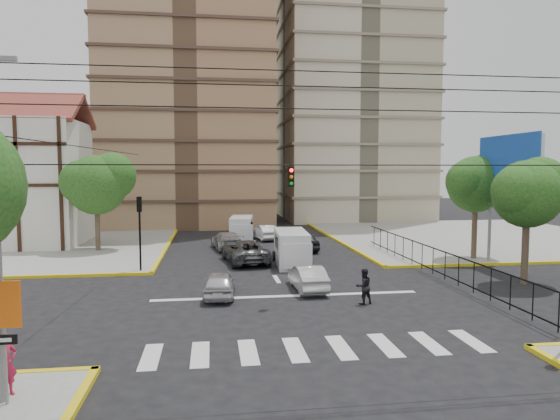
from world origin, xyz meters
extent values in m
plane|color=black|center=(0.00, 0.00, 0.00)|extent=(160.00, 160.00, 0.00)
cube|color=gray|center=(-20.00, 20.00, 0.07)|extent=(26.00, 26.00, 0.15)
cube|color=gray|center=(20.00, 20.00, 0.07)|extent=(26.00, 26.00, 0.15)
cube|color=silver|center=(0.00, -6.00, 0.01)|extent=(12.00, 2.40, 0.01)
cube|color=silver|center=(0.00, 1.20, 0.01)|extent=(13.00, 0.40, 0.01)
cube|color=#A27451|center=(-6.00, 36.00, 24.00)|extent=(18.00, 16.00, 48.00)
cube|color=tan|center=(14.00, 40.00, 24.00)|extent=(17.00, 16.00, 48.00)
cube|color=silver|center=(-19.00, 20.00, 5.00)|extent=(10.00, 8.00, 10.00)
cube|color=maroon|center=(-19.00, 18.10, 10.90)|extent=(10.80, 4.25, 2.65)
cube|color=maroon|center=(-19.00, 21.90, 10.90)|extent=(10.80, 4.25, 2.65)
cylinder|color=slate|center=(14.50, 4.00, 2.15)|extent=(0.20, 0.20, 4.00)
cylinder|color=slate|center=(14.50, 8.00, 2.15)|extent=(0.20, 0.20, 4.00)
cube|color=silver|center=(14.50, 6.00, 6.15)|extent=(0.25, 6.00, 4.00)
cube|color=blue|center=(14.30, 6.00, 6.15)|extent=(0.08, 6.20, 4.20)
cylinder|color=#473828|center=(13.00, 2.00, 2.10)|extent=(0.36, 0.36, 4.20)
sphere|color=#144818|center=(13.00, 2.00, 4.84)|extent=(3.60, 3.60, 3.60)
sphere|color=#144818|center=(13.90, 2.30, 5.38)|extent=(2.88, 2.88, 2.88)
sphere|color=#144818|center=(12.28, 1.70, 5.03)|extent=(2.70, 2.70, 2.70)
cylinder|color=#473828|center=(14.00, 9.00, 2.24)|extent=(0.36, 0.36, 4.48)
sphere|color=#144818|center=(14.00, 9.00, 5.16)|extent=(3.80, 3.80, 3.80)
sphere|color=#144818|center=(14.95, 9.30, 5.73)|extent=(3.04, 3.04, 3.04)
sphere|color=#144818|center=(13.24, 8.70, 5.35)|extent=(2.85, 2.85, 2.85)
cylinder|color=#473828|center=(-12.00, 16.00, 2.10)|extent=(0.36, 0.36, 4.20)
sphere|color=#144818|center=(-12.00, 16.00, 5.00)|extent=(4.40, 4.40, 4.40)
sphere|color=#144818|center=(-10.90, 16.30, 5.67)|extent=(3.52, 3.52, 3.52)
sphere|color=#144818|center=(-12.88, 15.70, 5.22)|extent=(3.30, 3.30, 3.30)
cylinder|color=black|center=(-7.80, 7.80, 1.90)|extent=(0.12, 0.12, 3.50)
cube|color=black|center=(-7.80, 7.80, 4.10)|extent=(0.28, 0.22, 0.90)
sphere|color=#FF0C0C|center=(-7.80, 7.80, 4.40)|extent=(0.17, 0.17, 0.17)
cube|color=black|center=(0.00, 0.00, 5.80)|extent=(0.28, 0.22, 0.90)
cylinder|color=black|center=(0.00, -9.00, 6.25)|extent=(18.00, 0.03, 0.03)
cylinder|color=slate|center=(-8.80, -9.20, 1.75)|extent=(0.08, 0.08, 3.20)
cube|color=#E5590C|center=(-8.80, -9.25, 2.75)|extent=(0.90, 0.06, 1.20)
cube|color=black|center=(-8.80, -9.25, 1.85)|extent=(0.65, 0.05, 0.25)
cube|color=silver|center=(1.49, 9.11, 1.10)|extent=(2.16, 4.86, 2.19)
cube|color=silver|center=(1.49, 7.20, 0.95)|extent=(1.87, 1.24, 1.52)
cube|color=black|center=(1.49, 6.87, 1.48)|extent=(1.77, 0.20, 0.86)
cylinder|color=black|center=(0.59, 7.59, 0.33)|extent=(0.25, 0.67, 0.67)
cylinder|color=black|center=(2.40, 7.59, 0.33)|extent=(0.25, 0.67, 0.67)
cylinder|color=black|center=(0.59, 10.63, 0.33)|extent=(0.25, 0.67, 0.67)
cylinder|color=black|center=(2.40, 10.63, 0.33)|extent=(0.25, 0.67, 0.67)
cube|color=silver|center=(-1.01, 20.99, 1.02)|extent=(2.33, 4.64, 2.05)
cube|color=silver|center=(-1.01, 19.21, 0.89)|extent=(1.81, 1.28, 1.42)
cube|color=black|center=(-1.01, 18.90, 1.38)|extent=(1.65, 0.31, 0.80)
cylinder|color=black|center=(-1.85, 19.57, 0.31)|extent=(0.25, 0.62, 0.62)
cylinder|color=black|center=(-0.16, 19.57, 0.31)|extent=(0.25, 0.62, 0.62)
cylinder|color=black|center=(-1.85, 22.42, 0.31)|extent=(0.25, 0.62, 0.62)
cylinder|color=black|center=(-0.16, 22.42, 0.31)|extent=(0.25, 0.62, 0.62)
imported|color=silver|center=(-3.24, 1.53, 0.62)|extent=(1.70, 3.74, 1.25)
imported|color=silver|center=(1.24, 2.30, 0.64)|extent=(1.51, 3.95, 1.28)
imported|color=#4F5256|center=(-1.43, 10.29, 0.75)|extent=(3.23, 5.69, 1.50)
imported|color=#AAABAF|center=(-2.44, 15.88, 0.69)|extent=(2.65, 5.02, 1.39)
imported|color=#27272A|center=(3.28, 14.66, 0.72)|extent=(2.10, 4.38, 1.44)
imported|color=white|center=(1.06, 20.86, 0.65)|extent=(1.98, 4.12, 1.30)
imported|color=#BD1D40|center=(-9.01, -8.71, 1.01)|extent=(0.73, 0.73, 1.72)
imported|color=black|center=(3.27, -0.67, 0.82)|extent=(0.92, 0.79, 1.64)
camera|label=1|loc=(-3.57, -22.33, 6.12)|focal=32.00mm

